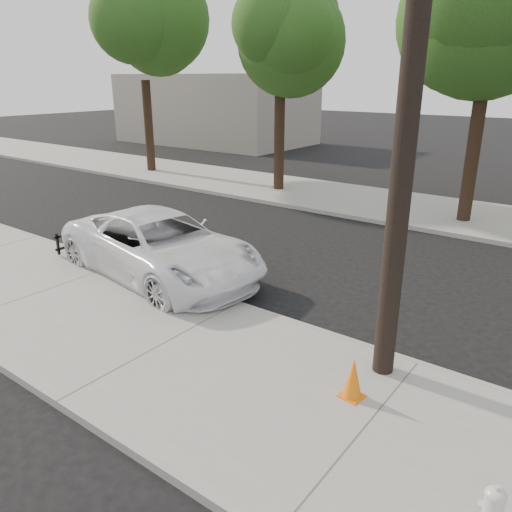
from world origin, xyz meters
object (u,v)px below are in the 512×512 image
object	(u,v)px
utility_pole	(411,84)
police_cruiser	(161,246)
fire_hydrant	(493,512)
traffic_cone	(353,378)

from	to	relation	value
utility_pole	police_cruiser	bearing A→B (deg)	171.88
utility_pole	fire_hydrant	distance (m)	5.33
utility_pole	police_cruiser	world-z (taller)	utility_pole
police_cruiser	fire_hydrant	world-z (taller)	police_cruiser
fire_hydrant	traffic_cone	bearing A→B (deg)	154.12
police_cruiser	fire_hydrant	xyz separation A→B (m)	(8.52, -3.21, -0.39)
fire_hydrant	traffic_cone	distance (m)	2.64
utility_pole	traffic_cone	distance (m)	4.34
fire_hydrant	police_cruiser	bearing A→B (deg)	163.41
fire_hydrant	traffic_cone	size ratio (longest dim) A/B	0.88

